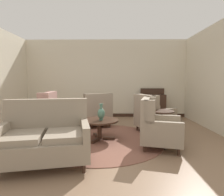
% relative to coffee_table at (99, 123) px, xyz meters
% --- Properties ---
extents(ground, '(9.04, 9.04, 0.00)m').
position_rel_coffee_table_xyz_m(ground, '(0.02, -0.31, -0.39)').
color(ground, '#896B51').
extents(wall_back, '(6.23, 0.08, 2.90)m').
position_rel_coffee_table_xyz_m(wall_back, '(0.02, 2.92, 1.06)').
color(wall_back, beige).
rests_on(wall_back, ground).
extents(wall_right, '(0.08, 4.52, 2.90)m').
position_rel_coffee_table_xyz_m(wall_right, '(3.06, 0.66, 1.06)').
color(wall_right, beige).
rests_on(wall_right, ground).
extents(baseboard_back, '(6.07, 0.03, 0.12)m').
position_rel_coffee_table_xyz_m(baseboard_back, '(0.02, 2.86, -0.33)').
color(baseboard_back, '#382319').
rests_on(baseboard_back, ground).
extents(area_rug, '(2.92, 2.92, 0.01)m').
position_rel_coffee_table_xyz_m(area_rug, '(0.02, -0.01, -0.38)').
color(area_rug, brown).
rests_on(area_rug, ground).
extents(coffee_table, '(0.88, 0.88, 0.47)m').
position_rel_coffee_table_xyz_m(coffee_table, '(0.00, 0.00, 0.00)').
color(coffee_table, '#382319').
rests_on(coffee_table, ground).
extents(porcelain_vase, '(0.17, 0.17, 0.38)m').
position_rel_coffee_table_xyz_m(porcelain_vase, '(0.04, -0.04, 0.24)').
color(porcelain_vase, '#4C7A66').
rests_on(porcelain_vase, coffee_table).
extents(settee, '(1.55, 1.16, 1.05)m').
position_rel_coffee_table_xyz_m(settee, '(-0.79, -1.29, 0.03)').
color(settee, gray).
rests_on(settee, ground).
extents(armchair_back_corner, '(0.94, 0.81, 1.10)m').
position_rel_coffee_table_xyz_m(armchair_back_corner, '(-1.48, 0.22, 0.06)').
color(armchair_back_corner, tan).
rests_on(armchair_back_corner, ground).
extents(armchair_far_left, '(1.04, 1.04, 1.01)m').
position_rel_coffee_table_xyz_m(armchair_far_left, '(-0.19, 1.25, 0.05)').
color(armchair_far_left, gray).
rests_on(armchair_far_left, ground).
extents(armchair_beside_settee, '(0.95, 0.97, 1.01)m').
position_rel_coffee_table_xyz_m(armchair_beside_settee, '(1.22, -0.51, 0.04)').
color(armchair_beside_settee, gray).
rests_on(armchair_beside_settee, ground).
extents(armchair_foreground_right, '(1.15, 1.09, 1.01)m').
position_rel_coffee_table_xyz_m(armchair_foreground_right, '(1.37, 0.72, 0.04)').
color(armchair_foreground_right, gray).
rests_on(armchair_foreground_right, ground).
extents(side_table, '(0.59, 0.59, 0.66)m').
position_rel_coffee_table_xyz_m(side_table, '(1.46, 0.15, 0.02)').
color(side_table, '#382319').
rests_on(side_table, ground).
extents(sideboard, '(0.88, 0.36, 1.09)m').
position_rel_coffee_table_xyz_m(sideboard, '(1.77, 2.62, 0.11)').
color(sideboard, '#382319').
rests_on(sideboard, ground).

